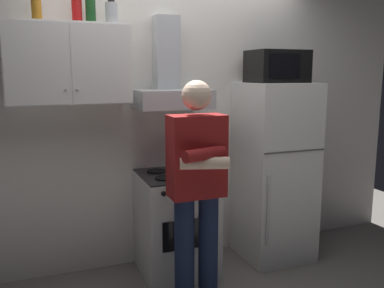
% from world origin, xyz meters
% --- Properties ---
extents(ground_plane, '(7.00, 7.00, 0.00)m').
position_xyz_m(ground_plane, '(0.00, 0.00, 0.00)').
color(ground_plane, slate).
extents(back_wall_tiled, '(4.80, 0.10, 2.70)m').
position_xyz_m(back_wall_tiled, '(0.00, 0.60, 1.35)').
color(back_wall_tiled, silver).
rests_on(back_wall_tiled, ground_plane).
extents(upper_cabinet, '(0.90, 0.37, 0.60)m').
position_xyz_m(upper_cabinet, '(-0.85, 0.37, 1.75)').
color(upper_cabinet, white).
extents(stove_oven, '(0.60, 0.62, 0.87)m').
position_xyz_m(stove_oven, '(-0.05, 0.25, 0.43)').
color(stove_oven, white).
rests_on(stove_oven, ground_plane).
extents(range_hood, '(0.60, 0.44, 0.75)m').
position_xyz_m(range_hood, '(-0.05, 0.38, 1.60)').
color(range_hood, '#B7BABF').
extents(refrigerator, '(0.60, 0.62, 1.60)m').
position_xyz_m(refrigerator, '(0.90, 0.25, 0.80)').
color(refrigerator, white).
rests_on(refrigerator, ground_plane).
extents(microwave, '(0.48, 0.37, 0.28)m').
position_xyz_m(microwave, '(0.90, 0.27, 1.74)').
color(microwave, black).
rests_on(microwave, refrigerator).
extents(person_standing, '(0.38, 0.33, 1.64)m').
position_xyz_m(person_standing, '(-0.10, -0.36, 0.90)').
color(person_standing, '#192342').
rests_on(person_standing, ground_plane).
extents(cooking_pot, '(0.30, 0.20, 0.09)m').
position_xyz_m(cooking_pot, '(0.08, 0.13, 0.92)').
color(cooking_pot, '#B7BABF').
rests_on(cooking_pot, stove_oven).
extents(bottle_soda_red, '(0.08, 0.08, 0.26)m').
position_xyz_m(bottle_soda_red, '(-0.77, 0.40, 2.17)').
color(bottle_soda_red, red).
rests_on(bottle_soda_red, upper_cabinet).
extents(bottle_liquor_amber, '(0.07, 0.07, 0.27)m').
position_xyz_m(bottle_liquor_amber, '(-1.05, 0.36, 2.18)').
color(bottle_liquor_amber, '#B7721E').
rests_on(bottle_liquor_amber, upper_cabinet).
extents(bottle_wine_green, '(0.08, 0.08, 0.31)m').
position_xyz_m(bottle_wine_green, '(-0.67, 0.37, 2.20)').
color(bottle_wine_green, '#19471E').
rests_on(bottle_wine_green, upper_cabinet).
extents(bottle_canister_steel, '(0.09, 0.09, 0.18)m').
position_xyz_m(bottle_canister_steel, '(-0.52, 0.36, 2.13)').
color(bottle_canister_steel, '#B2B5BA').
rests_on(bottle_canister_steel, upper_cabinet).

